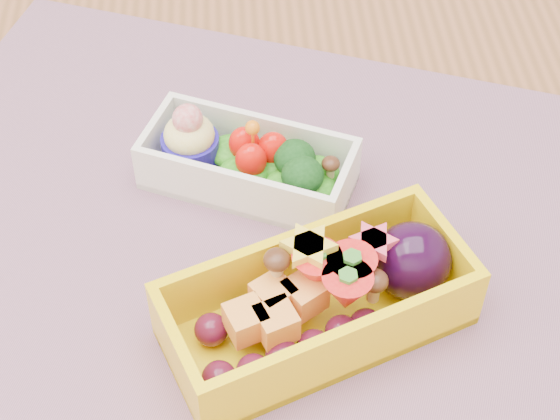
{
  "coord_description": "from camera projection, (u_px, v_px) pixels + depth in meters",
  "views": [
    {
      "loc": [
        -0.06,
        -0.37,
        1.23
      ],
      "look_at": [
        -0.04,
        0.02,
        0.79
      ],
      "focal_mm": 57.8,
      "sensor_mm": 36.0,
      "label": 1
    }
  ],
  "objects": [
    {
      "name": "table",
      "position": [
        331.0,
        355.0,
        0.67
      ],
      "size": [
        1.2,
        0.8,
        0.75
      ],
      "color": "brown",
      "rests_on": "ground"
    },
    {
      "name": "bento_white",
      "position": [
        247.0,
        163.0,
        0.64
      ],
      "size": [
        0.16,
        0.12,
        0.06
      ],
      "rotation": [
        0.0,
        0.0,
        -0.41
      ],
      "color": "white",
      "rests_on": "placemat"
    },
    {
      "name": "placemat",
      "position": [
        269.0,
        254.0,
        0.61
      ],
      "size": [
        0.69,
        0.61,
        0.0
      ],
      "primitive_type": "cube",
      "rotation": [
        0.0,
        0.0,
        -0.36
      ],
      "color": "#845B6D",
      "rests_on": "table"
    },
    {
      "name": "bento_yellow",
      "position": [
        324.0,
        300.0,
        0.55
      ],
      "size": [
        0.21,
        0.15,
        0.06
      ],
      "rotation": [
        0.0,
        0.0,
        0.38
      ],
      "color": "yellow",
      "rests_on": "placemat"
    }
  ]
}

